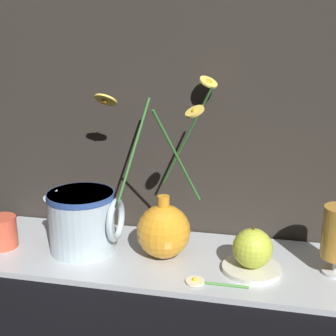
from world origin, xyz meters
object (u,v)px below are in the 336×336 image
at_px(ceramic_pitcher, 83,219).
at_px(vase_with_flowers, 163,228).
at_px(yellow_mug, 0,232).
at_px(orange_fruit, 253,248).

bearing_deg(ceramic_pitcher, vase_with_flowers, 1.37).
distance_m(yellow_mug, orange_fruit, 0.54).
distance_m(vase_with_flowers, ceramic_pitcher, 0.17).
height_order(vase_with_flowers, ceramic_pitcher, vase_with_flowers).
bearing_deg(yellow_mug, vase_with_flowers, 4.48).
height_order(vase_with_flowers, orange_fruit, vase_with_flowers).
distance_m(yellow_mug, ceramic_pitcher, 0.19).
relative_size(yellow_mug, ceramic_pitcher, 0.46).
bearing_deg(ceramic_pitcher, orange_fruit, -2.80).
xyz_separation_m(vase_with_flowers, ceramic_pitcher, (-0.17, -0.00, 0.01)).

